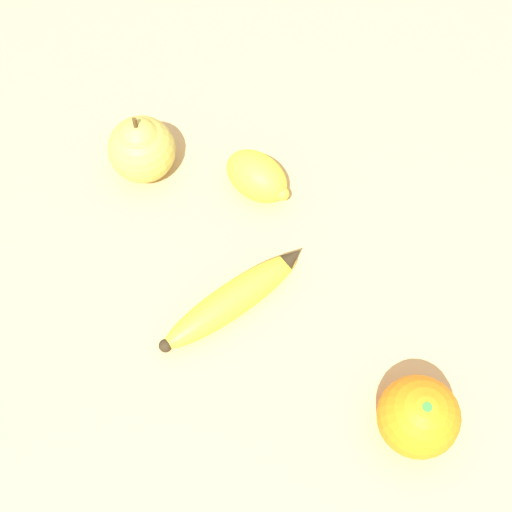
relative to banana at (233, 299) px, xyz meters
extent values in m
plane|color=tan|center=(-0.12, -0.03, -0.02)|extent=(3.00, 3.00, 0.00)
ellipsoid|color=yellow|center=(0.00, 0.00, 0.00)|extent=(0.17, 0.13, 0.04)
cone|color=#2D2314|center=(-0.07, -0.04, 0.01)|extent=(0.03, 0.03, 0.03)
sphere|color=#2D2314|center=(0.08, 0.05, 0.00)|extent=(0.01, 0.01, 0.01)
sphere|color=orange|center=(-0.18, 0.15, 0.02)|extent=(0.08, 0.08, 0.08)
cylinder|color=#337A33|center=(-0.18, 0.15, 0.06)|extent=(0.01, 0.01, 0.00)
sphere|color=#B7AD47|center=(0.09, -0.19, 0.02)|extent=(0.08, 0.08, 0.08)
sphere|color=#B7AD47|center=(0.09, -0.19, 0.04)|extent=(0.05, 0.05, 0.05)
cylinder|color=#4C3319|center=(0.09, -0.19, 0.07)|extent=(0.01, 0.01, 0.02)
ellipsoid|color=yellow|center=(-0.04, -0.15, 0.01)|extent=(0.10, 0.10, 0.06)
sphere|color=yellow|center=(-0.07, -0.12, 0.01)|extent=(0.02, 0.02, 0.02)
camera|label=1|loc=(0.00, 0.29, 0.73)|focal=50.00mm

